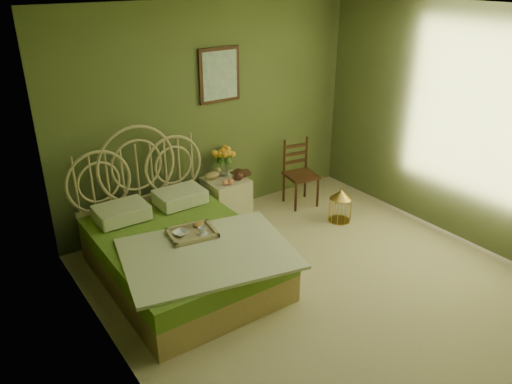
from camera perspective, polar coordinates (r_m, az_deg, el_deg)
floor at (r=5.01m, az=8.88°, el=-11.52°), size 4.50×4.50×0.00m
ceiling at (r=4.09m, az=11.36°, el=19.50°), size 4.50×4.50×0.00m
wall_back at (r=6.09m, az=-5.07°, el=8.93°), size 4.00×0.00×4.00m
wall_left at (r=3.40m, az=-15.05°, el=-4.98°), size 0.00×4.50×4.50m
wall_right at (r=5.91m, az=24.10°, el=6.38°), size 0.00×4.50×4.50m
wall_art at (r=6.01m, az=-4.20°, el=13.18°), size 0.54×0.04×0.64m
bed at (r=5.13m, az=-8.71°, el=-6.62°), size 1.74×2.20×1.36m
nightstand at (r=6.21m, az=-3.46°, el=-0.04°), size 0.48×0.49×0.96m
chair at (r=6.59m, az=4.81°, el=2.67°), size 0.45×0.45×0.87m
birdcage at (r=6.27m, az=9.61°, el=-1.57°), size 0.27×0.27×0.42m
book_lower at (r=6.23m, az=-2.17°, el=1.98°), size 0.23×0.26×0.02m
book_upper at (r=6.22m, az=-2.18°, el=2.15°), size 0.24×0.27×0.02m
cereal_bowl at (r=4.93m, az=-8.61°, el=-4.68°), size 0.18×0.18×0.04m
coffee_cup at (r=4.91m, az=-6.17°, el=-4.43°), size 0.10×0.10×0.08m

